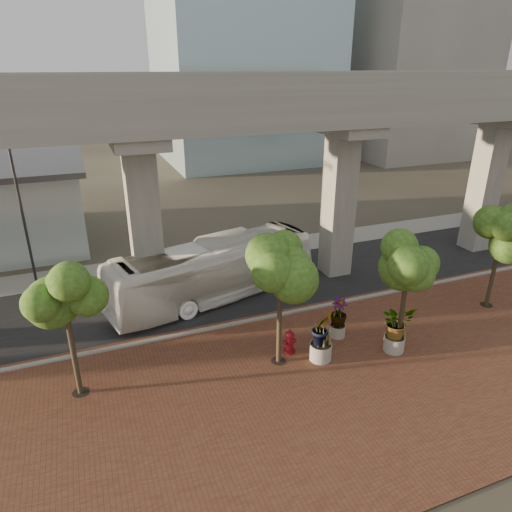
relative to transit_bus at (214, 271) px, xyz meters
name	(u,v)px	position (x,y,z in m)	size (l,w,h in m)	color
ground	(262,301)	(2.44, -1.35, -1.76)	(160.00, 160.00, 0.00)	#3A342A
brick_plaza	(330,382)	(2.44, -9.35, -1.73)	(70.00, 13.00, 0.06)	brown
asphalt_road	(250,286)	(2.44, 0.65, -1.74)	(90.00, 8.00, 0.04)	black
curb_strip	(275,316)	(2.44, -3.35, -1.68)	(70.00, 0.25, 0.16)	gray
far_sidewalk	(223,254)	(2.44, 6.15, -1.73)	(90.00, 3.00, 0.06)	gray
transit_viaduct	(249,170)	(2.44, 0.65, 5.53)	(72.00, 5.60, 12.40)	#99958B
midrise_block	(413,70)	(40.44, 34.65, 10.24)	(18.00, 16.00, 24.00)	#9E998E
transit_bus	(214,271)	(0.00, 0.00, 0.00)	(2.96, 12.60, 3.51)	white
parked_car	(492,214)	(26.46, 4.65, -1.00)	(1.60, 4.61, 1.52)	black
fire_hydrant	(290,341)	(1.73, -6.67, -1.11)	(0.61, 0.54, 1.21)	maroon
planter_front	(397,324)	(6.44, -8.37, -0.23)	(2.19, 2.19, 2.41)	gray
planter_right	(339,314)	(4.56, -6.28, -0.42)	(1.97, 1.97, 2.10)	#AAA399
planter_left	(322,331)	(2.83, -7.70, -0.17)	(2.29, 2.29, 2.51)	gray
street_tree_far_west	(63,297)	(-7.69, -6.15, 2.82)	(3.31, 3.31, 6.05)	#423626
street_tree_near_west	(281,267)	(0.94, -7.16, 3.10)	(3.38, 3.38, 6.36)	#423626
street_tree_near_east	(408,268)	(6.52, -8.52, 2.71)	(3.62, 3.62, 6.07)	#423626
street_tree_far_east	(502,235)	(14.20, -6.59, 2.54)	(3.19, 3.19, 5.71)	#423626
streetlamp_west	(20,206)	(-9.88, 5.39, 3.48)	(0.44, 1.30, 8.98)	#28282D
streetlamp_east	(342,177)	(11.91, 6.03, 3.19)	(0.42, 1.23, 8.47)	#2A2A2E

